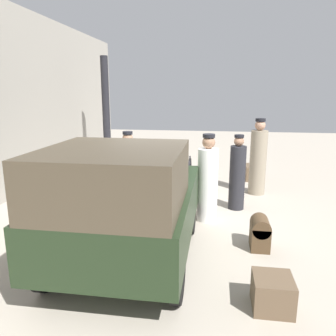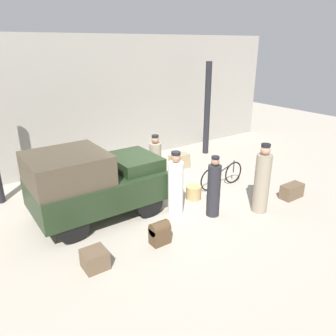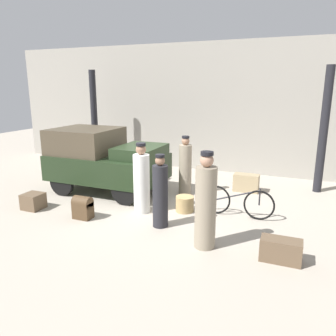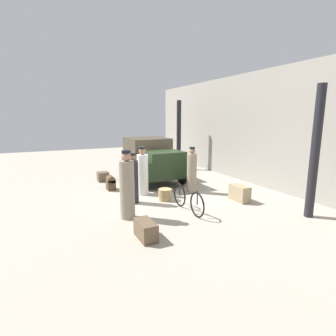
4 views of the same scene
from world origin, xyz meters
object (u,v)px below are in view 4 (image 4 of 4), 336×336
wicker_basket (165,195)px  suitcase_black_upright (146,230)px  porter_lifting_near_truck (192,172)px  trunk_umber_medium (239,193)px  truck (152,158)px  porter_with_bicycle (127,188)px  conductor_in_dark_uniform (143,173)px  suitcase_tan_flat (111,183)px  suitcase_small_leather (103,177)px  bicycle (188,199)px  porter_carrying_trunk (133,180)px

wicker_basket → suitcase_black_upright: (2.35, -1.60, 0.01)m
porter_lifting_near_truck → trunk_umber_medium: (1.58, 0.89, -0.51)m
truck → porter_with_bicycle: bearing=-31.5°
conductor_in_dark_uniform → suitcase_tan_flat: bearing=-140.8°
porter_lifting_near_truck → suitcase_tan_flat: size_ratio=3.10×
conductor_in_dark_uniform → suitcase_tan_flat: 1.50m
porter_lifting_near_truck → suitcase_small_leather: (-3.14, -2.57, -0.57)m
conductor_in_dark_uniform → suitcase_tan_flat: size_ratio=3.18×
bicycle → suitcase_black_upright: size_ratio=2.45×
truck → trunk_umber_medium: (3.88, 1.50, -0.73)m
conductor_in_dark_uniform → porter_carrying_trunk: size_ratio=1.06×
truck → wicker_basket: 2.93m
suitcase_tan_flat → suitcase_small_leather: (-1.53, 0.04, -0.08)m
trunk_umber_medium → suitcase_black_upright: size_ratio=1.02×
porter_with_bicycle → suitcase_black_upright: (1.39, -0.01, -0.65)m
suitcase_black_upright → wicker_basket: bearing=145.8°
wicker_basket → trunk_umber_medium: (1.14, 2.18, 0.07)m
conductor_in_dark_uniform → bicycle: bearing=14.5°
trunk_umber_medium → suitcase_black_upright: bearing=-72.1°
wicker_basket → trunk_umber_medium: trunk_umber_medium is taller
porter_with_bicycle → porter_carrying_trunk: size_ratio=1.16×
suitcase_black_upright → suitcase_small_leather: 5.95m
suitcase_tan_flat → bicycle: bearing=23.9°
wicker_basket → suitcase_black_upright: size_ratio=0.63×
conductor_in_dark_uniform → trunk_umber_medium: bearing=51.2°
bicycle → porter_carrying_trunk: porter_carrying_trunk is taller
porter_with_bicycle → porter_carrying_trunk: bearing=154.6°
suitcase_black_upright → bicycle: bearing=122.4°
wicker_basket → porter_with_bicycle: (0.96, -1.59, 0.67)m
porter_with_bicycle → porter_lifting_near_truck: size_ratio=1.12×
conductor_in_dark_uniform → truck: bearing=148.2°
truck → wicker_basket: bearing=-13.9°
conductor_in_dark_uniform → suitcase_small_leather: conductor_in_dark_uniform is taller
conductor_in_dark_uniform → suitcase_small_leather: size_ratio=3.65×
porter_carrying_trunk → porter_lifting_near_truck: (-0.25, 2.32, 0.02)m
porter_with_bicycle → suitcase_small_leather: bearing=176.1°
porter_carrying_trunk → trunk_umber_medium: 3.51m
conductor_in_dark_uniform → porter_lifting_near_truck: size_ratio=1.03×
porter_carrying_trunk → suitcase_black_upright: (2.56, -0.57, -0.54)m
suitcase_small_leather → porter_with_bicycle: bearing=-3.9°
conductor_in_dark_uniform → suitcase_black_upright: (3.31, -1.18, -0.58)m
bicycle → suitcase_tan_flat: bicycle is taller
conductor_in_dark_uniform → porter_lifting_near_truck: conductor_in_dark_uniform is taller
suitcase_tan_flat → wicker_basket: bearing=32.6°
truck → porter_carrying_trunk: truck is taller
porter_carrying_trunk → suitcase_small_leather: (-3.38, -0.25, -0.55)m
wicker_basket → suitcase_black_upright: suitcase_black_upright is taller
porter_lifting_near_truck → suitcase_black_upright: bearing=-45.9°
conductor_in_dark_uniform → porter_with_bicycle: size_ratio=0.92×
suitcase_small_leather → porter_carrying_trunk: bearing=4.2°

